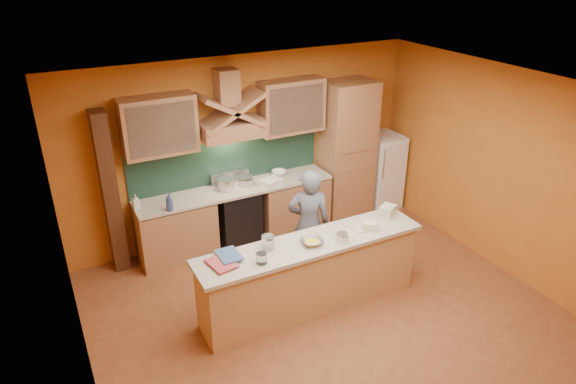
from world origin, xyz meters
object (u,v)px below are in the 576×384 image
stove (237,216)px  person (309,224)px  fridge (381,171)px  mixing_bowl (312,242)px  kitchen_scale (342,238)px

stove → person: bearing=-66.5°
fridge → person: 2.49m
stove → mixing_bowl: (0.19, -1.95, 0.53)m
fridge → mixing_bowl: bearing=-142.3°
kitchen_scale → stove: bearing=94.7°
kitchen_scale → mixing_bowl: bearing=151.6°
stove → kitchen_scale: kitchen_scale is taller
stove → fridge: fridge is taller
person → fridge: bearing=-125.5°
person → mixing_bowl: person is taller
fridge → mixing_bowl: fridge is taller
stove → mixing_bowl: bearing=-84.5°
mixing_bowl → fridge: bearing=37.7°
kitchen_scale → mixing_bowl: (-0.35, 0.12, -0.01)m
stove → person: (0.54, -1.24, 0.33)m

